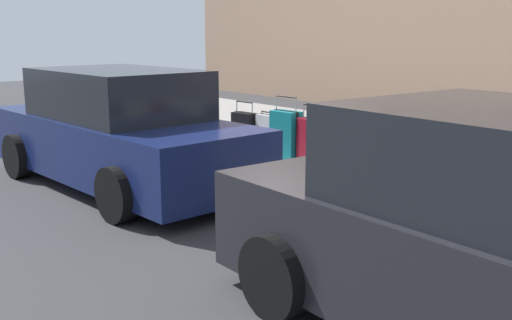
{
  "coord_description": "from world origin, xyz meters",
  "views": [
    {
      "loc": [
        -6.63,
        5.54,
        2.09
      ],
      "look_at": [
        -0.76,
        0.75,
        0.47
      ],
      "focal_mm": 42.38,
      "sensor_mm": 36.0,
      "label": 1
    }
  ],
  "objects": [
    {
      "name": "sidewalk_curb",
      "position": [
        0.0,
        -2.5,
        0.07
      ],
      "size": [
        18.0,
        5.0,
        0.14
      ],
      "primitive_type": "cube",
      "color": "gray",
      "rests_on": "ground_plane"
    },
    {
      "name": "suitcase_silver_2",
      "position": [
        -2.79,
        -0.64,
        0.4
      ],
      "size": [
        0.51,
        0.24,
        0.8
      ],
      "color": "#9EA0A8",
      "rests_on": "sidewalk_curb"
    },
    {
      "name": "ground_plane",
      "position": [
        0.0,
        0.0,
        0.0
      ],
      "size": [
        40.0,
        40.0,
        0.0
      ],
      "primitive_type": "plane",
      "color": "#333335"
    },
    {
      "name": "suitcase_navy_6",
      "position": [
        -0.81,
        -0.67,
        0.49
      ],
      "size": [
        0.42,
        0.22,
        0.96
      ],
      "color": "navy",
      "rests_on": "sidewalk_curb"
    },
    {
      "name": "suitcase_silver_9",
      "position": [
        0.77,
        -0.77,
        0.45
      ],
      "size": [
        0.45,
        0.22,
        0.68
      ],
      "color": "#9EA0A8",
      "rests_on": "sidewalk_curb"
    },
    {
      "name": "suitcase_black_10",
      "position": [
        1.28,
        -0.66,
        0.45
      ],
      "size": [
        0.46,
        0.25,
        0.81
      ],
      "color": "black",
      "rests_on": "sidewalk_curb"
    },
    {
      "name": "suitcase_red_5",
      "position": [
        -1.27,
        -0.69,
        0.44
      ],
      "size": [
        0.38,
        0.28,
        0.65
      ],
      "color": "red",
      "rests_on": "sidewalk_curb"
    },
    {
      "name": "parked_car_navy_1",
      "position": [
        0.81,
        1.87,
        0.75
      ],
      "size": [
        4.66,
        2.14,
        1.6
      ],
      "color": "#141E4C",
      "rests_on": "ground_plane"
    },
    {
      "name": "fire_hydrant",
      "position": [
        2.24,
        -0.69,
        0.56
      ],
      "size": [
        0.39,
        0.21,
        0.8
      ],
      "color": "#D89E0C",
      "rests_on": "sidewalk_curb"
    },
    {
      "name": "suitcase_olive_4",
      "position": [
        -1.73,
        -0.69,
        0.5
      ],
      "size": [
        0.42,
        0.23,
        1.03
      ],
      "color": "#59601E",
      "rests_on": "sidewalk_curb"
    },
    {
      "name": "suitcase_teal_8",
      "position": [
        0.23,
        -0.65,
        0.52
      ],
      "size": [
        0.49,
        0.29,
        0.99
      ],
      "color": "#0F606B",
      "rests_on": "sidewalk_curb"
    },
    {
      "name": "suitcase_teal_1",
      "position": [
        -3.36,
        -0.73,
        0.41
      ],
      "size": [
        0.49,
        0.23,
        0.85
      ],
      "color": "#0F606B",
      "rests_on": "sidewalk_curb"
    },
    {
      "name": "suitcase_maroon_7",
      "position": [
        -0.31,
        -0.68,
        0.48
      ],
      "size": [
        0.46,
        0.25,
        0.9
      ],
      "color": "maroon",
      "rests_on": "sidewalk_curb"
    },
    {
      "name": "bollard_post",
      "position": [
        3.01,
        -0.54,
        0.5
      ],
      "size": [
        0.15,
        0.15,
        0.73
      ],
      "primitive_type": "cylinder",
      "color": "brown",
      "rests_on": "sidewalk_curb"
    },
    {
      "name": "suitcase_black_3",
      "position": [
        -2.24,
        -0.65,
        0.5
      ],
      "size": [
        0.47,
        0.23,
        0.99
      ],
      "color": "black",
      "rests_on": "sidewalk_curb"
    }
  ]
}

